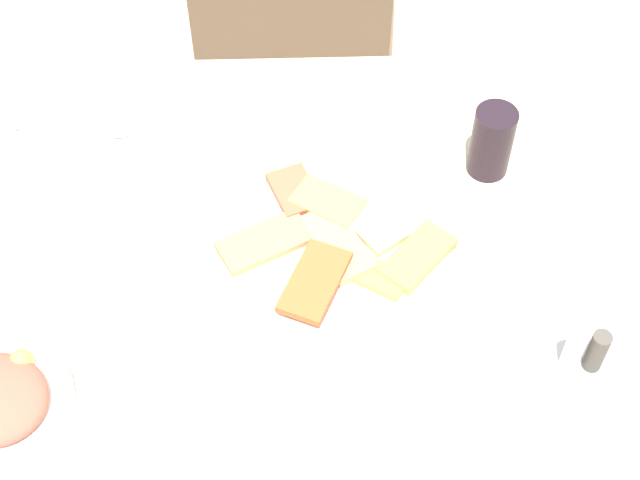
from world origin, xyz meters
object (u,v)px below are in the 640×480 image
Objects in this scene: pide_platter at (339,246)px; paper_napkin at (73,139)px; dining_table at (307,285)px; soda_can at (495,142)px; fork at (71,146)px; spoon at (74,130)px; condiment_caddy at (585,359)px; dining_chair at (299,41)px.

paper_napkin is (-0.43, 0.24, -0.01)m from pide_platter.
soda_can reaches higher than dining_table.
fork is (0.00, -0.02, 0.00)m from paper_napkin.
pide_platter reaches higher than spoon.
pide_platter is at bearing -19.69° from fork.
condiment_caddy is at bearing -29.65° from dining_table.
paper_napkin is at bearing -82.24° from spoon.
spoon is (0.00, 0.04, 0.00)m from fork.
spoon is at bearing 90.00° from paper_napkin.
dining_chair reaches higher than spoon.
condiment_caddy is (0.75, -0.43, 0.02)m from fork.
condiment_caddy is (0.07, -0.37, -0.03)m from soda_can.
dining_table is at bearing -26.53° from spoon.
paper_napkin is 1.29× the size of condiment_caddy.
paper_napkin is 0.02m from spoon.
dining_chair is 0.68m from paper_napkin.
paper_napkin is (-0.38, -0.51, 0.25)m from dining_chair.
condiment_caddy reaches higher than pide_platter.
dining_table is 0.47m from spoon.
spoon is (-0.68, 0.10, -0.06)m from soda_can.
dining_chair is 8.54× the size of condiment_caddy.
fork is 0.85× the size of spoon.
spoon is (-0.43, 0.26, -0.01)m from pide_platter.
spoon is at bearing 147.95° from condiment_caddy.
pide_platter reaches higher than dining_table.
pide_platter reaches higher than fork.
pide_platter is at bearing -147.51° from soda_can.
soda_can is (0.30, 0.16, 0.15)m from dining_table.
fork is 1.48× the size of condiment_caddy.
soda_can reaches higher than paper_napkin.
dining_chair is 0.73m from soda_can.
dining_chair reaches higher than paper_napkin.
spoon is at bearing 145.71° from dining_table.
fork is at bearing -82.24° from spoon.
pide_platter is 0.30m from soda_can.
condiment_caddy reaches higher than dining_table.
soda_can is 0.68m from paper_napkin.
dining_chair is at bearing 90.17° from dining_table.
spoon is (-0.38, 0.26, 0.09)m from dining_table.
pide_platter is 2.98× the size of soda_can.
condiment_caddy is (0.75, -0.47, 0.02)m from spoon.
fork is 0.04m from spoon.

